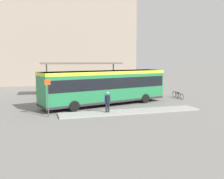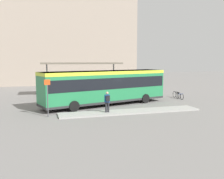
{
  "view_description": "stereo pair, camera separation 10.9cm",
  "coord_description": "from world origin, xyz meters",
  "views": [
    {
      "loc": [
        -6.12,
        -22.49,
        4.18
      ],
      "look_at": [
        0.62,
        0.0,
        1.45
      ],
      "focal_mm": 40.0,
      "sensor_mm": 36.0,
      "label": 1
    },
    {
      "loc": [
        -6.01,
        -22.52,
        4.18
      ],
      "look_at": [
        0.62,
        0.0,
        1.45
      ],
      "focal_mm": 40.0,
      "sensor_mm": 36.0,
      "label": 2
    }
  ],
  "objects": [
    {
      "name": "ground_plane",
      "position": [
        0.0,
        0.0,
        0.0
      ],
      "size": [
        120.0,
        120.0,
        0.0
      ],
      "primitive_type": "plane",
      "color": "slate"
    },
    {
      "name": "curb_island",
      "position": [
        1.09,
        -3.84,
        0.06
      ],
      "size": [
        11.64,
        1.8,
        0.12
      ],
      "color": "#9E9E99",
      "rests_on": "ground_plane"
    },
    {
      "name": "city_bus",
      "position": [
        0.01,
        0.0,
        1.88
      ],
      "size": [
        12.57,
        5.98,
        3.22
      ],
      "rotation": [
        0.0,
        0.0,
        0.29
      ],
      "color": "#237A47",
      "rests_on": "ground_plane"
    },
    {
      "name": "pedestrian_waiting",
      "position": [
        -0.91,
        -3.89,
        1.06
      ],
      "size": [
        0.4,
        0.42,
        1.63
      ],
      "rotation": [
        0.0,
        0.0,
        1.54
      ],
      "color": "#232328",
      "rests_on": "curb_island"
    },
    {
      "name": "bicycle_blue",
      "position": [
        8.7,
        1.27,
        0.34
      ],
      "size": [
        0.48,
        1.54,
        0.67
      ],
      "rotation": [
        0.0,
        0.0,
        -1.56
      ],
      "color": "black",
      "rests_on": "ground_plane"
    },
    {
      "name": "bicycle_black",
      "position": [
        8.82,
        2.08,
        0.36
      ],
      "size": [
        0.48,
        1.69,
        0.73
      ],
      "rotation": [
        0.0,
        0.0,
        1.56
      ],
      "color": "black",
      "rests_on": "ground_plane"
    },
    {
      "name": "station_shelter",
      "position": [
        -1.05,
        7.33,
        3.79
      ],
      "size": [
        9.51,
        3.15,
        3.95
      ],
      "color": "#706656",
      "rests_on": "ground_plane"
    },
    {
      "name": "potted_planter_near_shelter",
      "position": [
        2.85,
        4.83,
        0.69
      ],
      "size": [
        0.94,
        0.94,
        1.33
      ],
      "color": "slate",
      "rests_on": "ground_plane"
    },
    {
      "name": "platform_sign",
      "position": [
        -5.44,
        -3.69,
        1.56
      ],
      "size": [
        0.44,
        0.08,
        2.8
      ],
      "color": "#4C4C51",
      "rests_on": "ground_plane"
    },
    {
      "name": "station_building",
      "position": [
        -2.68,
        28.1,
        9.96
      ],
      "size": [
        27.98,
        15.79,
        19.91
      ],
      "color": "gray",
      "rests_on": "ground_plane"
    }
  ]
}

